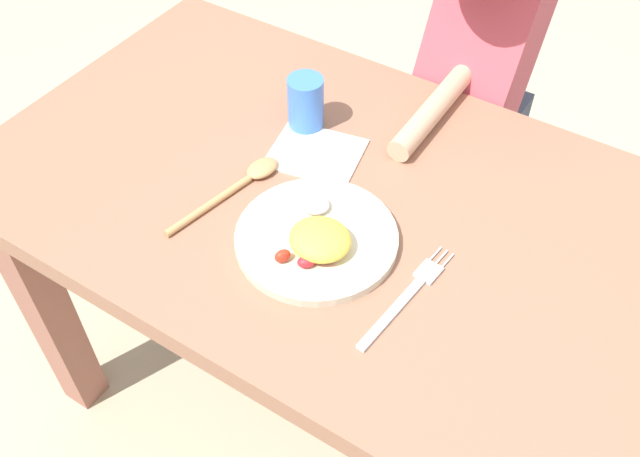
% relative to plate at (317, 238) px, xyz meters
% --- Properties ---
extents(ground_plane, '(8.00, 8.00, 0.00)m').
position_rel_plate_xyz_m(ground_plane, '(0.09, 0.11, -0.72)').
color(ground_plane, '#B8AD8D').
extents(dining_table, '(1.41, 0.70, 0.70)m').
position_rel_plate_xyz_m(dining_table, '(0.09, 0.11, -0.12)').
color(dining_table, '#99674E').
rests_on(dining_table, ground_plane).
extents(plate, '(0.24, 0.24, 0.05)m').
position_rel_plate_xyz_m(plate, '(0.00, 0.00, 0.00)').
color(plate, beige).
rests_on(plate, dining_table).
extents(fork, '(0.04, 0.22, 0.01)m').
position_rel_plate_xyz_m(fork, '(0.16, -0.02, -0.01)').
color(fork, silver).
rests_on(fork, dining_table).
extents(spoon, '(0.07, 0.23, 0.02)m').
position_rel_plate_xyz_m(spoon, '(-0.17, 0.04, -0.01)').
color(spoon, tan).
rests_on(spoon, dining_table).
extents(drinking_cup, '(0.06, 0.06, 0.10)m').
position_rel_plate_xyz_m(drinking_cup, '(-0.17, 0.22, 0.03)').
color(drinking_cup, '#417CE2').
rests_on(drinking_cup, dining_table).
extents(person, '(0.19, 0.49, 1.08)m').
position_rel_plate_xyz_m(person, '(0.01, 0.57, -0.11)').
color(person, '#3E485A').
rests_on(person, ground_plane).
extents(napkin, '(0.17, 0.15, 0.00)m').
position_rel_plate_xyz_m(napkin, '(-0.11, 0.17, -0.01)').
color(napkin, white).
rests_on(napkin, dining_table).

